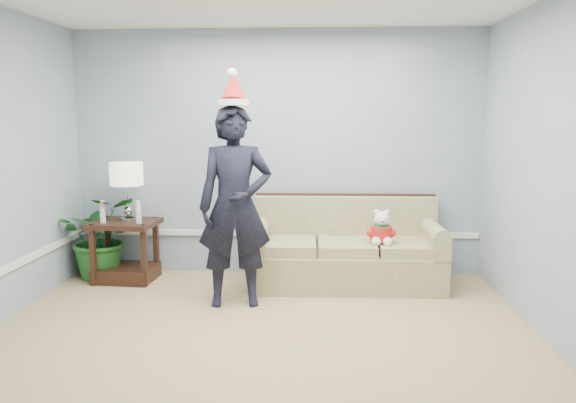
% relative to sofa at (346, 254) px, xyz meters
% --- Properties ---
extents(room_shell, '(4.54, 5.04, 2.74)m').
position_rel_sofa_xyz_m(room_shell, '(-0.75, -2.09, 1.02)').
color(room_shell, tan).
rests_on(room_shell, ground).
extents(wainscot_trim, '(4.49, 4.99, 0.06)m').
position_rel_sofa_xyz_m(wainscot_trim, '(-1.93, -0.91, 0.12)').
color(wainscot_trim, white).
rests_on(wainscot_trim, room_shell).
extents(sofa, '(1.98, 0.87, 0.92)m').
position_rel_sofa_xyz_m(sofa, '(0.00, 0.00, 0.00)').
color(sofa, '#616731').
rests_on(sofa, room_shell).
extents(side_table, '(0.72, 0.62, 0.65)m').
position_rel_sofa_xyz_m(side_table, '(-2.37, 0.01, -0.07)').
color(side_table, black).
rests_on(side_table, room_shell).
extents(table_lamp, '(0.35, 0.35, 0.62)m').
position_rel_sofa_xyz_m(table_lamp, '(-2.33, 0.04, 0.80)').
color(table_lamp, silver).
rests_on(table_lamp, side_table).
extents(candle_pair, '(0.44, 0.06, 0.23)m').
position_rel_sofa_xyz_m(candle_pair, '(-2.36, -0.11, 0.43)').
color(candle_pair, silver).
rests_on(candle_pair, side_table).
extents(houseplant, '(1.02, 0.96, 0.92)m').
position_rel_sofa_xyz_m(houseplant, '(-2.66, 0.10, 0.13)').
color(houseplant, '#1E5D22').
rests_on(houseplant, room_shell).
extents(man, '(0.74, 0.55, 1.87)m').
position_rel_sofa_xyz_m(man, '(-1.06, -0.70, 0.61)').
color(man, black).
rests_on(man, room_shell).
extents(santa_hat, '(0.29, 0.33, 0.33)m').
position_rel_sofa_xyz_m(santa_hat, '(-1.06, -0.69, 1.67)').
color(santa_hat, white).
rests_on(santa_hat, man).
extents(teddy_bear, '(0.22, 0.25, 0.36)m').
position_rel_sofa_xyz_m(teddy_bear, '(0.34, -0.20, 0.28)').
color(teddy_bear, white).
rests_on(teddy_bear, sofa).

